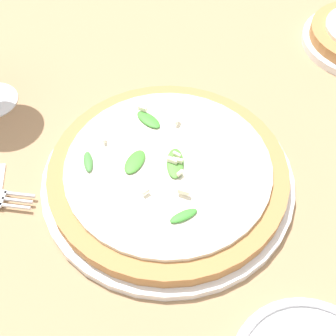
{
  "coord_description": "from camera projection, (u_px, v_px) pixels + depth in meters",
  "views": [
    {
      "loc": [
        0.02,
        -0.4,
        0.49
      ],
      "look_at": [
        0.01,
        -0.04,
        0.03
      ],
      "focal_mm": 50.0,
      "sensor_mm": 36.0,
      "label": 1
    }
  ],
  "objects": [
    {
      "name": "pizza_arugula_main",
      "position": [
        168.0,
        174.0,
        0.6
      ],
      "size": [
        0.32,
        0.32,
        0.05
      ],
      "color": "white",
      "rests_on": "ground_plane"
    },
    {
      "name": "ground_plane",
      "position": [
        162.0,
        161.0,
        0.63
      ],
      "size": [
        6.0,
        6.0,
        0.0
      ],
      "primitive_type": "plane",
      "color": "#9E7A56"
    }
  ]
}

